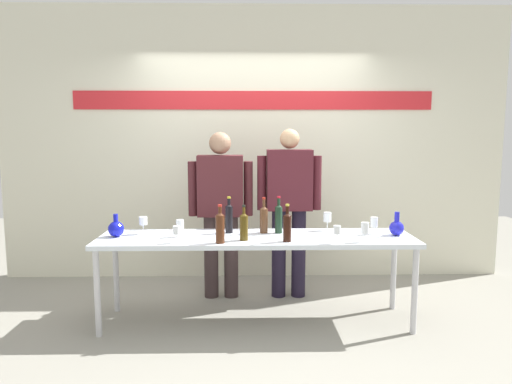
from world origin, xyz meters
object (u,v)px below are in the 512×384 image
wine_bottle_1 (279,217)px  display_table (256,243)px  wine_bottle_0 (244,225)px  presenter_right (289,202)px  wine_glass_right_3 (365,228)px  wine_glass_right_0 (374,222)px  wine_glass_left_0 (143,221)px  wine_glass_left_2 (177,231)px  wine_bottle_4 (220,226)px  wine_bottle_5 (287,226)px  decanter_blue_right (397,227)px  wine_glass_right_2 (327,217)px  presenter_left (221,204)px  wine_bottle_2 (229,217)px  wine_glass_left_1 (180,225)px  wine_bottle_3 (264,218)px  decanter_blue_left (116,229)px  wine_glass_right_1 (337,231)px

wine_bottle_1 → display_table: bearing=-146.9°
wine_bottle_0 → presenter_right: bearing=60.3°
wine_glass_right_3 → wine_glass_right_0: bearing=62.4°
wine_glass_left_0 → wine_glass_left_2: 0.48m
display_table → wine_bottle_4: size_ratio=8.60×
wine_bottle_5 → wine_glass_left_0: 1.26m
decanter_blue_right → wine_bottle_0: wine_bottle_0 is taller
wine_bottle_0 → wine_glass_left_0: (-0.87, 0.26, -0.01)m
display_table → wine_glass_left_0: bearing=173.4°
display_table → wine_glass_right_3: bearing=-14.6°
wine_glass_left_2 → wine_glass_right_0: size_ratio=0.93×
wine_glass_right_2 → presenter_left: bearing=157.9°
display_table → decanter_blue_right: bearing=0.6°
wine_glass_right_0 → wine_glass_right_3: size_ratio=0.93×
wine_bottle_0 → wine_glass_right_3: wine_bottle_0 is taller
wine_bottle_2 → wine_glass_left_1: bearing=-159.6°
wine_bottle_3 → wine_glass_left_1: size_ratio=2.14×
wine_glass_left_2 → display_table: bearing=19.2°
presenter_left → wine_bottle_1: size_ratio=5.01×
wine_glass_left_1 → wine_glass_left_2: size_ratio=1.06×
wine_bottle_3 → wine_glass_right_0: size_ratio=2.11×
presenter_left → wine_glass_right_3: bearing=-35.5°
wine_bottle_4 → wine_bottle_5: 0.54m
display_table → wine_glass_right_0: wine_glass_right_0 is taller
decanter_blue_left → wine_bottle_5: bearing=-8.2°
wine_bottle_5 → wine_glass_right_3: size_ratio=1.91×
wine_bottle_2 → wine_glass_left_1: 0.44m
wine_glass_right_2 → wine_bottle_4: bearing=-153.5°
wine_bottle_0 → decanter_blue_right: bearing=6.7°
wine_bottle_3 → wine_glass_left_2: (-0.71, -0.37, -0.03)m
presenter_left → wine_glass_left_2: 0.91m
wine_bottle_3 → wine_glass_right_1: size_ratio=2.20×
wine_bottle_4 → wine_glass_left_1: wine_bottle_4 is taller
wine_glass_right_1 → wine_bottle_3: bearing=144.5°
wine_bottle_5 → wine_glass_left_2: size_ratio=2.21×
presenter_left → wine_glass_left_0: bearing=-141.2°
wine_bottle_5 → wine_bottle_2: bearing=144.5°
wine_bottle_0 → wine_glass_left_2: (-0.54, -0.08, -0.02)m
wine_glass_right_1 → wine_glass_right_3: 0.23m
wine_bottle_1 → wine_glass_left_2: (-0.84, -0.35, -0.04)m
wine_bottle_2 → wine_glass_right_1: bearing=-25.2°
wine_bottle_2 → presenter_right: bearing=40.2°
wine_bottle_0 → wine_bottle_3: size_ratio=0.93×
wine_bottle_1 → wine_glass_right_0: wine_bottle_1 is taller
wine_glass_left_1 → wine_glass_right_3: (1.51, -0.22, 0.01)m
wine_bottle_4 → wine_glass_right_0: wine_bottle_4 is taller
display_table → wine_bottle_0: size_ratio=9.14×
wine_glass_left_1 → presenter_right: bearing=32.9°
wine_glass_left_2 → wine_bottle_2: bearing=42.6°
decanter_blue_left → wine_bottle_2: 0.96m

